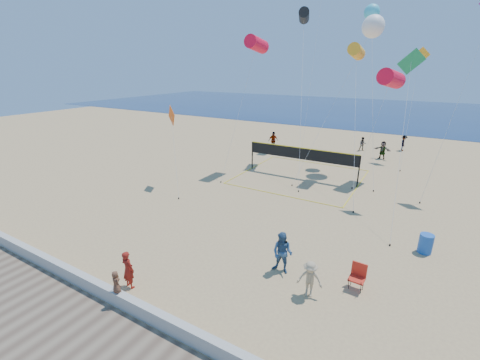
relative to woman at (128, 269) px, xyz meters
The scene contains 23 objects.
ground 3.91m from the woman, 32.16° to the left, with size 120.00×120.00×0.00m, color tan.
ocean 64.12m from the woman, 87.10° to the left, with size 140.00×50.00×0.03m, color #10244F.
seawall 3.42m from the woman, 16.57° to the right, with size 32.00×0.30×0.60m, color #B9B9B4.
woman is the anchor object (origin of this frame).
toddler 1.09m from the woman, 62.79° to the right, with size 0.42×0.28×0.87m, color brown.
bystander_a 6.33m from the woman, 39.64° to the left, with size 0.91×0.71×1.87m, color #32547D.
bystander_b 7.13m from the woman, 26.29° to the left, with size 0.97×0.56×1.50m, color tan.
far_person_0 24.25m from the woman, 101.30° to the left, with size 1.12×0.47×1.91m, color gray.
far_person_1 26.36m from the woman, 77.06° to the left, with size 1.59×0.51×1.72m, color gray.
far_person_3 28.26m from the woman, 82.60° to the left, with size 0.70×0.55×1.44m, color gray.
far_person_4 31.15m from the woman, 76.36° to the left, with size 1.05×0.60×1.62m, color gray.
camp_chair 9.13m from the woman, 30.02° to the left, with size 0.62×0.75×1.22m.
trash_barrel 13.53m from the woman, 41.41° to the left, with size 0.63×0.63×0.94m, color #1B52B3.
volleyball_net 16.60m from the woman, 86.35° to the left, with size 9.05×8.90×2.42m.
kite_0 19.06m from the woman, 100.51° to the left, with size 1.26×5.50×10.69m.
kite_1 24.16m from the woman, 93.13° to the left, with size 4.06×8.96×12.97m.
kite_2 20.75m from the woman, 77.89° to the left, with size 2.78×7.81×10.02m.
kite_3 12.55m from the woman, 122.21° to the left, with size 2.77×2.59×5.92m.
kite_4 17.87m from the woman, 61.05° to the left, with size 1.60×6.12×9.41m.
kite_6 24.06m from the woman, 78.26° to the left, with size 4.19×8.04×12.13m.
kite_7 26.18m from the woman, 80.58° to the left, with size 3.64×7.73×13.15m.
kite_9 28.61m from the woman, 73.90° to the left, with size 1.63×4.59×10.05m.
kite_10 21.12m from the woman, 71.14° to the left, with size 2.12×4.49×8.36m.
Camera 1 is at (6.08, -9.08, 8.41)m, focal length 24.00 mm.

